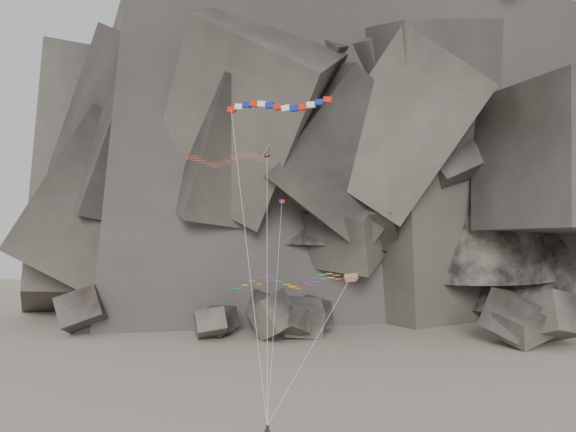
# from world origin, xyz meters

# --- Properties ---
(ground) EXTENTS (260.00, 260.00, 0.00)m
(ground) POSITION_xyz_m (0.00, 0.00, 0.00)
(ground) COLOR gray
(ground) RESTS_ON ground
(headland) EXTENTS (110.00, 70.00, 84.00)m
(headland) POSITION_xyz_m (0.00, 70.00, 42.00)
(headland) COLOR #564F46
(headland) RESTS_ON ground
(boulder_field) EXTENTS (77.91, 17.60, 8.58)m
(boulder_field) POSITION_xyz_m (6.15, 32.39, 2.28)
(boulder_field) COLOR #47423F
(boulder_field) RESTS_ON ground
(delta_kite) EXTENTS (11.94, 16.05, 23.46)m
(delta_kite) POSITION_xyz_m (-4.20, 3.87, 23.50)
(delta_kite) COLOR red
(delta_kite) RESTS_ON ground
(banner_kite) EXTENTS (10.77, 14.19, 27.50)m
(banner_kite) POSITION_xyz_m (1.98, 2.04, 28.19)
(banner_kite) COLOR red
(banner_kite) RESTS_ON ground
(parafoil_kite) EXTENTS (13.57, 12.10, 10.60)m
(parafoil_kite) POSITION_xyz_m (2.53, 0.80, 11.16)
(parafoil_kite) COLOR #F0F40D
(parafoil_kite) RESTS_ON ground
(pennant_kite) EXTENTS (0.95, 10.62, 17.40)m
(pennant_kite) POSITION_xyz_m (2.90, -2.88, 14.54)
(pennant_kite) COLOR red
(pennant_kite) RESTS_ON ground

